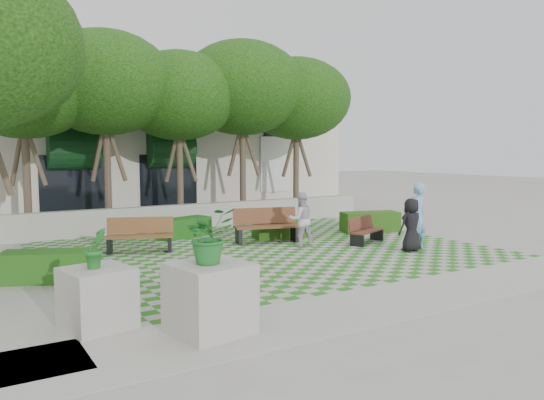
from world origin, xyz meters
TOP-DOWN VIEW (x-y plane):
  - ground at (0.00, 0.00)m, footprint 90.00×90.00m
  - lawn at (0.00, 1.00)m, footprint 12.00×12.00m
  - sidewalk_south at (0.00, -4.70)m, footprint 16.00×2.00m
  - retaining_wall at (0.00, 6.20)m, footprint 15.00×0.36m
  - bench_east at (3.25, 0.41)m, footprint 1.65×1.08m
  - bench_mid at (0.70, 2.16)m, footprint 2.15×1.21m
  - bench_west at (-3.19, 2.67)m, footprint 1.96×1.27m
  - hedge_east at (4.94, 2.07)m, footprint 2.17×1.36m
  - hedge_midright at (1.55, 2.66)m, footprint 1.89×1.00m
  - hedge_midleft at (-1.17, 4.42)m, footprint 1.98×1.23m
  - hedge_west at (-6.00, 0.36)m, footprint 2.09×1.49m
  - planter_front at (-4.34, -4.51)m, footprint 1.29×1.29m
  - planter_back at (-5.80, -3.34)m, footprint 1.18×1.18m
  - person_blue at (3.74, -1.23)m, footprint 0.75×0.53m
  - person_dark at (3.44, -1.31)m, footprint 0.79×0.55m
  - person_white at (1.21, 1.00)m, footprint 0.89×0.74m
  - tree_row at (-1.86, 5.95)m, footprint 17.70×13.40m
  - building at (0.93, 14.08)m, footprint 18.00×8.92m

SIDE VIEW (x-z plane):
  - ground at x=0.00m, z-range 0.00..0.00m
  - sidewalk_south at x=0.00m, z-range 0.00..0.01m
  - lawn at x=0.00m, z-range 0.01..0.01m
  - hedge_midright at x=1.55m, z-range 0.00..0.63m
  - hedge_midleft at x=-1.17m, z-range 0.00..0.65m
  - hedge_west at x=-6.00m, z-range 0.00..0.68m
  - hedge_east at x=4.94m, z-range 0.00..0.71m
  - bench_east at x=3.25m, z-range -0.02..0.81m
  - retaining_wall at x=0.00m, z-range 0.00..0.90m
  - bench_west at x=-3.19m, z-range -0.02..0.96m
  - bench_mid at x=0.70m, z-range -0.02..1.06m
  - planter_back at x=-5.80m, z-range -0.27..1.38m
  - person_dark at x=3.44m, z-range 0.00..1.53m
  - planter_front at x=-4.34m, z-range -0.19..1.81m
  - person_white at x=1.21m, z-range 0.00..1.64m
  - person_blue at x=3.74m, z-range 0.00..1.96m
  - building at x=0.93m, z-range -0.06..5.09m
  - tree_row at x=-1.86m, z-range 1.47..8.88m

